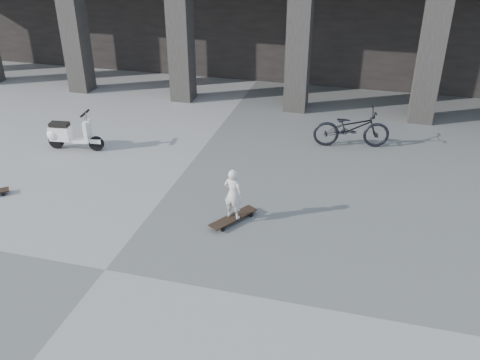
% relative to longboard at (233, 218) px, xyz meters
% --- Properties ---
extents(ground, '(90.00, 90.00, 0.00)m').
position_rel_longboard_xyz_m(ground, '(-1.66, -1.98, -0.08)').
color(ground, '#535350').
rests_on(ground, ground).
extents(longboard, '(0.77, 1.04, 0.11)m').
position_rel_longboard_xyz_m(longboard, '(0.00, 0.00, 0.00)').
color(longboard, black).
rests_on(longboard, ground).
extents(child, '(0.41, 0.31, 1.01)m').
position_rel_longboard_xyz_m(child, '(-0.00, -0.00, 0.53)').
color(child, beige).
rests_on(child, longboard).
extents(scooter, '(1.43, 0.53, 1.00)m').
position_rel_longboard_xyz_m(scooter, '(-4.94, 2.19, 0.31)').
color(scooter, black).
rests_on(scooter, ground).
extents(bicycle, '(1.99, 1.03, 0.99)m').
position_rel_longboard_xyz_m(bicycle, '(1.90, 4.20, 0.41)').
color(bicycle, black).
rests_on(bicycle, ground).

